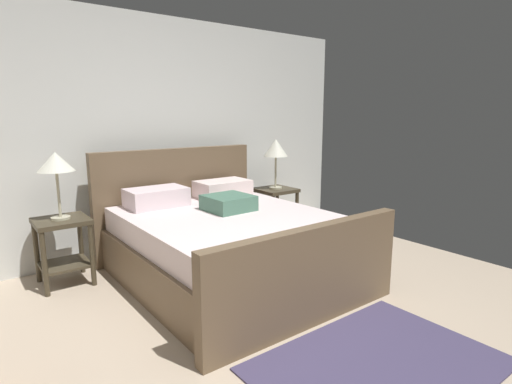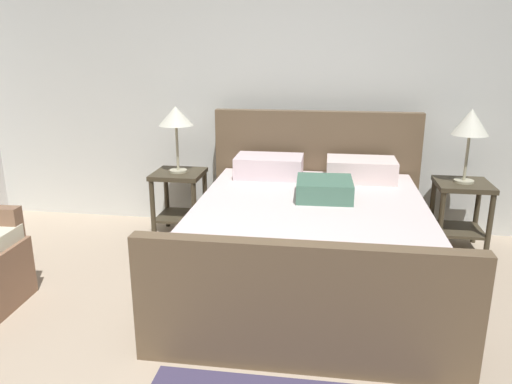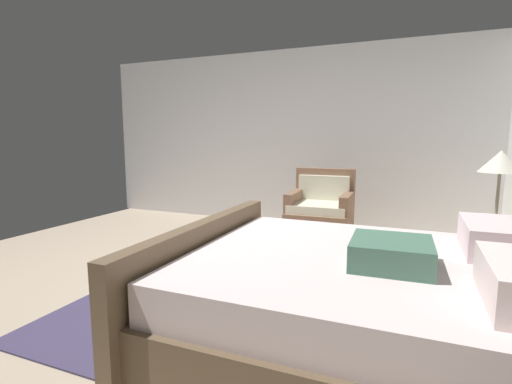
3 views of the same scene
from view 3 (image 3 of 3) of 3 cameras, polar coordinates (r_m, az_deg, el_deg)
ground_plane at (r=3.44m, az=-12.83°, el=-14.09°), size 5.64×5.75×0.02m
wall_side_left at (r=5.77m, az=3.82°, el=7.96°), size 0.12×5.87×2.53m
bed at (r=2.33m, az=16.81°, el=-15.94°), size 1.83×2.17×1.14m
nightstand_left at (r=3.51m, az=31.77°, el=-7.60°), size 0.44×0.44×0.60m
table_lamp_left at (r=3.40m, az=32.63°, el=3.54°), size 0.30×0.30×0.59m
armchair at (r=4.65m, az=9.60°, el=-3.55°), size 0.76×0.75×0.90m
area_rug at (r=3.12m, az=-17.89°, el=-16.41°), size 1.49×1.05×0.01m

